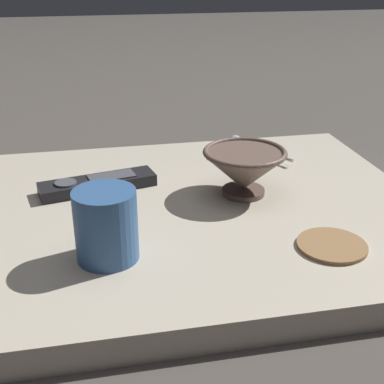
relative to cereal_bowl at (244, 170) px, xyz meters
name	(u,v)px	position (x,y,z in m)	size (l,w,h in m)	color
ground_plane	(203,226)	(-0.02, 0.07, -0.08)	(6.00, 6.00, 0.00)	#47423D
table	(203,215)	(-0.02, 0.07, -0.06)	(0.55, 0.65, 0.04)	#B7AD99
cereal_bowl	(244,170)	(0.00, 0.00, 0.00)	(0.13, 0.13, 0.07)	brown
coffee_mug	(106,225)	(-0.15, 0.21, 0.00)	(0.08, 0.08, 0.09)	#33598C
teaspoon	(242,144)	(0.19, -0.05, -0.03)	(0.13, 0.08, 0.02)	#A3A5B2
tv_remote_near	(98,184)	(0.06, 0.22, -0.03)	(0.08, 0.19, 0.02)	black
drink_coaster	(332,245)	(-0.18, -0.06, -0.04)	(0.09, 0.09, 0.01)	olive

